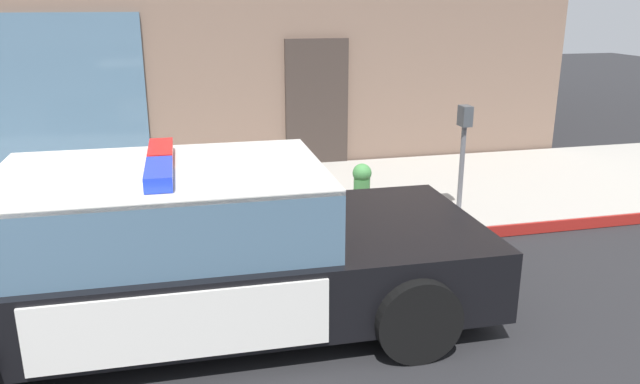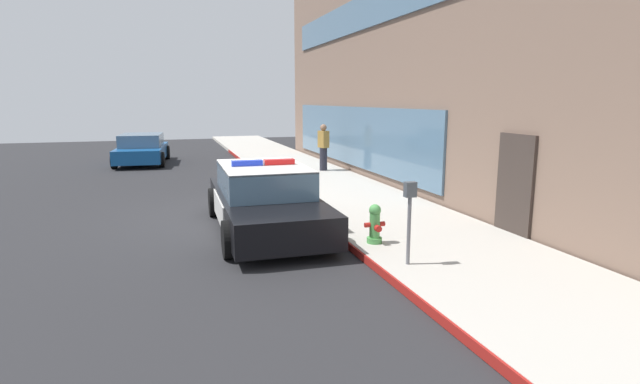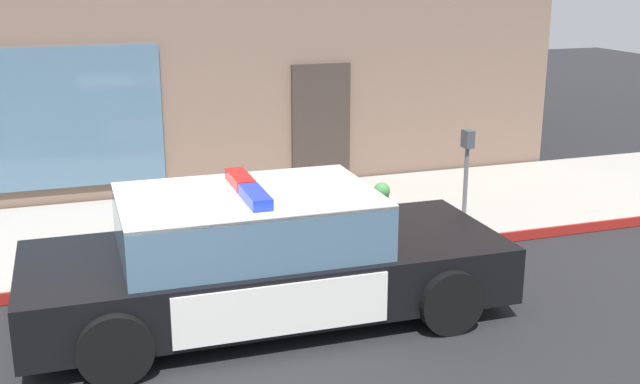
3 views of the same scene
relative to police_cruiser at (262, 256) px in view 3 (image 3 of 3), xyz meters
name	(u,v)px [view 3 (image 3 of 3)]	position (x,y,z in m)	size (l,w,h in m)	color
ground	(101,369)	(-1.73, -0.63, -0.68)	(48.00, 48.00, 0.00)	#262628
sidewalk	(83,242)	(-1.73, 2.86, -0.61)	(48.00, 3.31, 0.15)	#B2ADA3
curb_red_paint	(90,288)	(-1.73, 1.19, -0.61)	(28.80, 0.04, 0.14)	maroon
police_cruiser	(262,256)	(0.00, 0.00, 0.00)	(5.02, 2.19, 1.49)	black
fire_hydrant	(382,210)	(2.06, 1.63, -0.18)	(0.34, 0.39, 0.73)	#4C994C
parking_meter	(467,160)	(3.31, 1.66, 0.40)	(0.12, 0.18, 1.34)	slate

